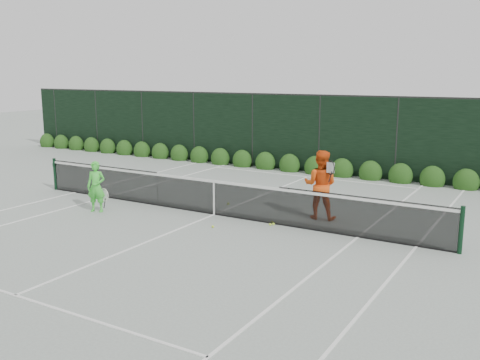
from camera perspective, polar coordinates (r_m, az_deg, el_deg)
The scene contains 8 objects.
ground at distance 14.89m, azimuth -2.77°, elevation -3.72°, with size 80.00×80.00×0.00m, color gray.
tennis_net at distance 14.78m, azimuth -2.87°, elevation -1.71°, with size 12.90×0.10×1.07m.
player_woman at distance 15.59m, azimuth -15.09°, elevation -0.70°, with size 0.66×0.51×1.44m.
player_man at distance 14.45m, azimuth 8.57°, elevation -0.50°, with size 1.02×0.86×1.86m.
court_lines at distance 14.89m, azimuth -2.77°, elevation -3.69°, with size 11.03×23.83×0.01m.
windscreen_fence at distance 12.44m, azimuth -9.72°, elevation 0.28°, with size 32.00×21.07×3.06m.
hedge_row at distance 21.04m, azimuth 8.01°, elevation 1.29°, with size 31.66×0.65×0.94m.
tennis_balls at distance 14.26m, azimuth 1.17°, elevation -4.24°, with size 2.25×2.35×0.07m.
Camera 1 is at (7.95, -11.99, 3.87)m, focal length 40.00 mm.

